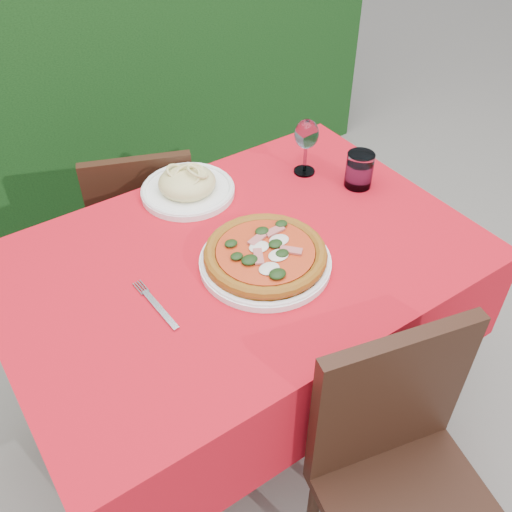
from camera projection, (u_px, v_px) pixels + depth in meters
ground at (243, 412)px, 2.02m from camera, size 60.00×60.00×0.00m
hedge at (34, 20)px, 2.36m from camera, size 3.20×0.55×1.78m
dining_table at (240, 294)px, 1.62m from camera, size 1.26×0.86×0.75m
chair_near at (401, 469)px, 1.34m from camera, size 0.47×0.47×0.86m
chair_far at (145, 226)px, 2.08m from camera, size 0.46×0.46×0.79m
pizza_plate at (265, 256)px, 1.47m from camera, size 0.35×0.35×0.06m
pasta_plate at (187, 186)px, 1.71m from camera, size 0.28×0.28×0.08m
water_glass at (359, 171)px, 1.73m from camera, size 0.08×0.08×0.11m
wine_glass at (306, 136)px, 1.73m from camera, size 0.08×0.08×0.18m
fork at (160, 310)px, 1.37m from camera, size 0.04×0.21×0.01m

